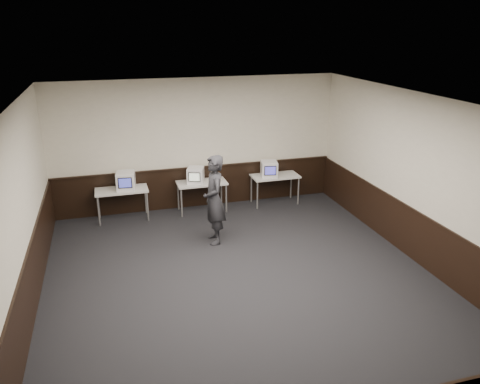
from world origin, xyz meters
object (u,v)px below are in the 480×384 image
emac_left (126,181)px  emac_center (196,175)px  desk_left (122,192)px  person (214,200)px  emac_right (269,169)px  desk_center (202,185)px  desk_right (275,178)px

emac_left → emac_center: (1.64, 0.02, -0.02)m
desk_left → person: (1.80, -1.77, 0.27)m
desk_left → emac_right: size_ratio=2.46×
desk_left → emac_right: 3.63m
desk_center → emac_center: (-0.15, -0.01, 0.26)m
emac_left → emac_right: size_ratio=1.02×
emac_right → person: person is taller
emac_right → desk_right: bearing=25.1°
emac_center → emac_right: bearing=18.3°
desk_center → emac_center: 0.30m
desk_left → emac_left: bearing=-15.3°
emac_right → person: size_ratio=0.26×
desk_right → emac_left: (-3.69, -0.03, 0.28)m
emac_left → desk_left: bearing=171.8°
desk_left → emac_left: 0.31m
desk_center → person: size_ratio=0.63×
emac_left → emac_center: 1.64m
desk_left → person: person is taller
emac_center → emac_right: (1.87, -0.03, 0.01)m
desk_center → emac_right: (1.72, -0.04, 0.27)m
desk_left → emac_left: (0.11, -0.03, 0.28)m
emac_center → desk_left: bearing=-161.2°
desk_right → emac_center: emac_center is taller
desk_right → person: bearing=-138.5°
desk_center → desk_right: 1.90m
desk_right → emac_right: (-0.18, -0.04, 0.27)m
desk_right → emac_right: emac_right is taller
emac_center → emac_left: bearing=-160.2°
person → emac_left: bearing=-135.2°
emac_left → person: (1.69, -1.74, -0.01)m
desk_right → emac_right: bearing=-166.2°
desk_right → emac_left: emac_left is taller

